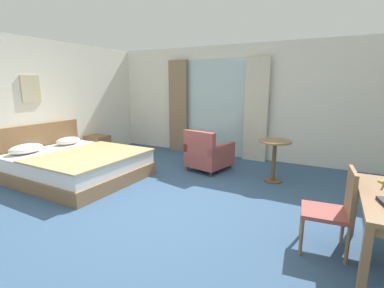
% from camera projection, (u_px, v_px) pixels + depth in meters
% --- Properties ---
extents(ground, '(6.80, 6.89, 0.10)m').
position_uv_depth(ground, '(157.00, 208.00, 3.95)').
color(ground, '#38567A').
extents(wall_back, '(6.40, 0.12, 2.56)m').
position_uv_depth(wall_back, '(234.00, 102.00, 6.41)').
color(wall_back, white).
rests_on(wall_back, ground).
extents(wall_left, '(0.12, 6.49, 2.56)m').
position_uv_depth(wall_left, '(15.00, 107.00, 5.11)').
color(wall_left, white).
rests_on(wall_left, ground).
extents(balcony_glass_door, '(1.54, 0.02, 2.25)m').
position_uv_depth(balcony_glass_door, '(216.00, 108.00, 6.57)').
color(balcony_glass_door, silver).
rests_on(balcony_glass_door, ground).
extents(curtain_panel_left, '(0.49, 0.10, 2.26)m').
position_uv_depth(curtain_panel_left, '(178.00, 107.00, 6.94)').
color(curtain_panel_left, '#897056').
rests_on(curtain_panel_left, ground).
extents(curtain_panel_right, '(0.51, 0.10, 2.26)m').
position_uv_depth(curtain_panel_right, '(256.00, 110.00, 6.03)').
color(curtain_panel_right, beige).
rests_on(curtain_panel_right, ground).
extents(bed, '(2.29, 1.87, 0.92)m').
position_uv_depth(bed, '(75.00, 164.00, 5.05)').
color(bed, olive).
rests_on(bed, ground).
extents(nightstand, '(0.50, 0.42, 0.49)m').
position_uv_depth(nightstand, '(98.00, 146.00, 6.58)').
color(nightstand, olive).
rests_on(nightstand, ground).
extents(desk_chair, '(0.49, 0.46, 0.89)m').
position_uv_depth(desk_chair, '(335.00, 207.00, 2.75)').
color(desk_chair, '#9E4C47').
rests_on(desk_chair, ground).
extents(armchair_by_window, '(0.84, 0.92, 0.83)m').
position_uv_depth(armchair_by_window, '(208.00, 154.00, 5.46)').
color(armchair_by_window, '#9E4C47').
rests_on(armchair_by_window, ground).
extents(round_cafe_table, '(0.56, 0.56, 0.74)m').
position_uv_depth(round_cafe_table, '(274.00, 152.00, 4.78)').
color(round_cafe_table, olive).
rests_on(round_cafe_table, ground).
extents(framed_picture, '(0.03, 0.37, 0.51)m').
position_uv_depth(framed_picture, '(31.00, 89.00, 5.25)').
color(framed_picture, beige).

